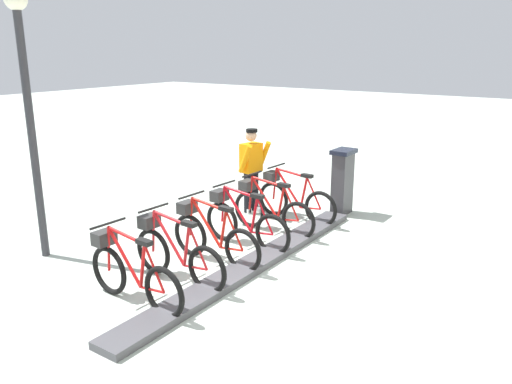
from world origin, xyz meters
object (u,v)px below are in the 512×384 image
object	(u,v)px
bike_docked_2	(243,221)
lamp_post	(26,88)
bike_docked_4	(175,252)
worker_near_rack	(251,167)
bike_docked_3	(212,236)
bike_docked_0	(293,198)
payment_kiosk	(342,181)
bike_docked_5	(131,273)
bike_docked_1	(270,209)

from	to	relation	value
bike_docked_2	lamp_post	distance (m)	3.81
bike_docked_4	worker_near_rack	size ratio (longest dim) A/B	1.04
bike_docked_3	lamp_post	distance (m)	3.43
bike_docked_0	lamp_post	distance (m)	4.87
bike_docked_2	worker_near_rack	distance (m)	1.89
payment_kiosk	bike_docked_5	distance (m)	4.94
bike_docked_0	bike_docked_4	distance (m)	3.20
bike_docked_1	bike_docked_3	distance (m)	1.60
bike_docked_2	bike_docked_3	world-z (taller)	same
bike_docked_2	bike_docked_4	world-z (taller)	same
bike_docked_0	bike_docked_1	xyz separation A→B (m)	(0.00, 0.80, 0.00)
payment_kiosk	worker_near_rack	distance (m)	1.78
bike_docked_3	bike_docked_0	bearing A→B (deg)	-90.00
bike_docked_0	bike_docked_3	xyz separation A→B (m)	(0.00, 2.40, 0.00)
bike_docked_0	bike_docked_5	world-z (taller)	same
bike_docked_2	bike_docked_5	bearing A→B (deg)	90.00
bike_docked_3	worker_near_rack	xyz separation A→B (m)	(0.93, -2.37, 0.48)
lamp_post	bike_docked_0	bearing A→B (deg)	-122.32
bike_docked_5	worker_near_rack	distance (m)	4.11
bike_docked_3	bike_docked_5	bearing A→B (deg)	90.00
bike_docked_2	bike_docked_5	world-z (taller)	same
payment_kiosk	bike_docked_0	world-z (taller)	payment_kiosk
payment_kiosk	bike_docked_5	world-z (taller)	payment_kiosk
bike_docked_2	bike_docked_4	bearing A→B (deg)	90.00
bike_docked_1	bike_docked_2	world-z (taller)	same
bike_docked_2	bike_docked_4	distance (m)	1.60
bike_docked_0	bike_docked_3	size ratio (longest dim) A/B	1.00
bike_docked_3	lamp_post	bearing A→B (deg)	28.85
worker_near_rack	lamp_post	size ratio (longest dim) A/B	0.42
bike_docked_2	lamp_post	world-z (taller)	lamp_post
bike_docked_4	lamp_post	bearing A→B (deg)	11.72
bike_docked_1	bike_docked_3	bearing A→B (deg)	90.00
worker_near_rack	bike_docked_1	bearing A→B (deg)	140.43
bike_docked_2	bike_docked_3	bearing A→B (deg)	90.00
worker_near_rack	bike_docked_3	bearing A→B (deg)	111.42
lamp_post	bike_docked_3	bearing A→B (deg)	-151.15
bike_docked_0	worker_near_rack	bearing A→B (deg)	1.99
bike_docked_1	lamp_post	world-z (taller)	lamp_post
payment_kiosk	bike_docked_2	xyz separation A→B (m)	(0.57, 2.50, -0.24)
bike_docked_3	worker_near_rack	distance (m)	2.59
bike_docked_1	lamp_post	distance (m)	4.30
worker_near_rack	lamp_post	world-z (taller)	lamp_post
bike_docked_1	bike_docked_4	world-z (taller)	same
bike_docked_5	lamp_post	bearing A→B (deg)	-7.73
payment_kiosk	bike_docked_3	world-z (taller)	payment_kiosk
bike_docked_4	bike_docked_5	bearing A→B (deg)	90.00
bike_docked_1	bike_docked_4	xyz separation A→B (m)	(0.00, 2.40, 0.00)
bike_docked_2	worker_near_rack	xyz separation A→B (m)	(0.93, -1.57, 0.48)
payment_kiosk	worker_near_rack	xyz separation A→B (m)	(1.50, 0.93, 0.24)
bike_docked_5	bike_docked_2	bearing A→B (deg)	-90.00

